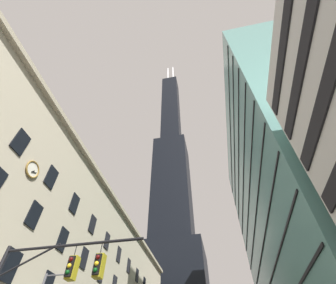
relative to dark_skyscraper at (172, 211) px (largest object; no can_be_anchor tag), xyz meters
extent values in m
cube|color=#9E937A|center=(0.79, -53.16, -30.23)|extent=(0.70, 63.41, 0.60)
cube|color=black|center=(0.59, -70.87, -45.33)|extent=(0.14, 1.40, 2.20)
cube|color=black|center=(0.59, -70.87, -41.13)|extent=(0.14, 1.40, 2.20)
cube|color=black|center=(0.59, -65.87, -41.13)|extent=(0.14, 1.40, 2.20)
cube|color=black|center=(0.59, -60.87, -41.13)|extent=(0.14, 1.40, 2.20)
cube|color=black|center=(0.59, -55.87, -41.13)|extent=(0.14, 1.40, 2.20)
cube|color=black|center=(0.59, -50.87, -41.13)|extent=(0.14, 1.40, 2.20)
cube|color=black|center=(0.59, -75.87, -36.93)|extent=(0.14, 1.40, 2.20)
cube|color=black|center=(0.59, -70.87, -36.93)|extent=(0.14, 1.40, 2.20)
cube|color=black|center=(0.59, -65.87, -36.93)|extent=(0.14, 1.40, 2.20)
cube|color=black|center=(0.59, -60.87, -36.93)|extent=(0.14, 1.40, 2.20)
cube|color=black|center=(0.59, -55.87, -36.93)|extent=(0.14, 1.40, 2.20)
cube|color=black|center=(0.59, -50.87, -36.93)|extent=(0.14, 1.40, 2.20)
cube|color=black|center=(0.59, -45.87, -36.93)|extent=(0.14, 1.40, 2.20)
cube|color=black|center=(0.59, -40.87, -36.93)|extent=(0.14, 1.40, 2.20)
cube|color=black|center=(0.59, -35.87, -36.93)|extent=(0.14, 1.40, 2.20)
torus|color=olive|center=(0.66, -73.39, -38.01)|extent=(0.15, 1.65, 1.65)
cylinder|color=silver|center=(0.62, -73.39, -38.01)|extent=(0.05, 1.42, 1.42)
cube|color=black|center=(0.69, -73.28, -38.16)|extent=(0.03, 0.32, 0.38)
cube|color=black|center=(0.69, -73.13, -38.15)|extent=(0.03, 0.58, 0.36)
cube|color=black|center=(0.00, 0.00, 11.00)|extent=(16.01, 16.01, 54.34)
cube|color=black|center=(0.00, 0.00, 72.13)|extent=(10.29, 10.29, 67.93)
cylinder|color=silver|center=(-2.06, 0.00, 118.90)|extent=(1.20, 1.20, 25.60)
cylinder|color=silver|center=(2.06, 0.00, 118.90)|extent=(1.20, 1.20, 25.60)
cube|color=black|center=(22.49, -80.05, -41.53)|extent=(0.16, 12.84, 1.10)
cube|color=black|center=(22.49, -80.05, -38.53)|extent=(0.16, 12.84, 1.10)
cube|color=black|center=(22.49, -80.05, -35.53)|extent=(0.16, 12.84, 1.10)
cube|color=slate|center=(31.00, -49.93, -30.80)|extent=(16.91, 42.58, 45.46)
cube|color=black|center=(22.50, -49.93, -41.53)|extent=(0.12, 41.58, 0.24)
cube|color=black|center=(22.50, -49.93, -37.53)|extent=(0.12, 41.58, 0.24)
cube|color=black|center=(22.50, -49.93, -33.53)|extent=(0.12, 41.58, 0.24)
cube|color=black|center=(22.50, -49.93, -29.53)|extent=(0.12, 41.58, 0.24)
cube|color=black|center=(22.50, -49.93, -25.53)|extent=(0.12, 41.58, 0.24)
cube|color=black|center=(22.50, -49.93, -21.53)|extent=(0.12, 41.58, 0.24)
cube|color=black|center=(22.50, -49.93, -17.53)|extent=(0.12, 41.58, 0.24)
cube|color=black|center=(22.50, -49.93, -13.53)|extent=(0.12, 41.58, 0.24)
cylinder|color=black|center=(8.84, -76.23, -46.73)|extent=(7.44, 0.14, 0.14)
cylinder|color=black|center=(6.61, -76.23, -47.33)|extent=(3.06, 0.10, 1.55)
cylinder|color=black|center=(9.09, -76.23, -47.03)|extent=(0.04, 0.04, 0.60)
cube|color=black|center=(9.09, -76.23, -47.78)|extent=(0.30, 0.30, 0.90)
cube|color=olive|center=(9.09, -76.06, -47.78)|extent=(0.40, 0.40, 1.04)
sphere|color=#450808|center=(9.09, -76.39, -47.50)|extent=(0.20, 0.20, 0.20)
sphere|color=yellow|center=(9.09, -76.39, -47.78)|extent=(0.20, 0.20, 0.20)
sphere|color=#083D10|center=(9.09, -76.39, -48.06)|extent=(0.20, 0.20, 0.20)
cylinder|color=black|center=(10.45, -76.23, -47.03)|extent=(0.04, 0.04, 0.60)
cube|color=black|center=(10.45, -76.23, -47.78)|extent=(0.30, 0.30, 0.90)
cube|color=olive|center=(10.45, -76.06, -47.78)|extent=(0.40, 0.40, 1.04)
sphere|color=#450808|center=(10.45, -76.39, -47.50)|extent=(0.20, 0.20, 0.20)
sphere|color=yellow|center=(10.45, -76.39, -47.78)|extent=(0.20, 0.20, 0.20)
sphere|color=#083D10|center=(10.45, -76.39, -48.06)|extent=(0.20, 0.20, 0.20)
cylinder|color=#47474C|center=(4.04, -69.83, -45.87)|extent=(1.85, 0.10, 0.10)
ellipsoid|color=#EFE5C6|center=(4.96, -69.83, -45.97)|extent=(0.56, 0.32, 0.24)
camera|label=1|loc=(15.99, -86.96, -51.82)|focal=25.11mm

